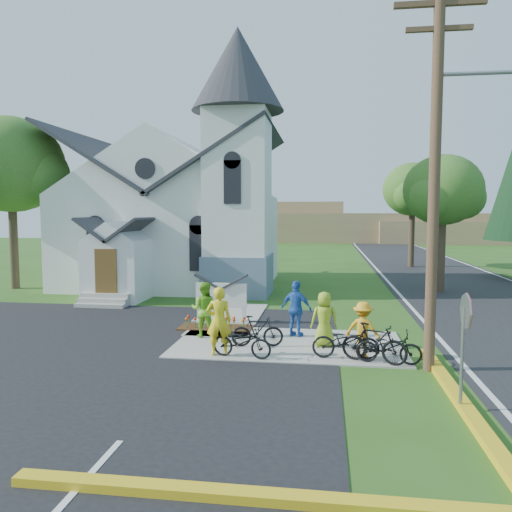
# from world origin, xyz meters

# --- Properties ---
(ground) EXTENTS (120.00, 120.00, 0.00)m
(ground) POSITION_xyz_m (0.00, 0.00, 0.00)
(ground) COLOR #2A5217
(ground) RESTS_ON ground
(road) EXTENTS (8.00, 90.00, 0.02)m
(road) POSITION_xyz_m (10.00, 15.00, 0.01)
(road) COLOR black
(road) RESTS_ON ground
(sidewalk) EXTENTS (7.00, 4.00, 0.05)m
(sidewalk) POSITION_xyz_m (1.50, 0.50, 0.03)
(sidewalk) COLOR #9C968D
(sidewalk) RESTS_ON ground
(church) EXTENTS (12.35, 12.00, 13.00)m
(church) POSITION_xyz_m (-5.48, 12.48, 5.25)
(church) COLOR white
(church) RESTS_ON ground
(church_sign) EXTENTS (2.20, 0.40, 1.70)m
(church_sign) POSITION_xyz_m (-1.20, 3.20, 1.03)
(church_sign) COLOR #9C968D
(church_sign) RESTS_ON ground
(flower_bed) EXTENTS (2.60, 1.10, 0.07)m
(flower_bed) POSITION_xyz_m (-1.20, 2.30, 0.04)
(flower_bed) COLOR #381B0F
(flower_bed) RESTS_ON ground
(utility_pole) EXTENTS (3.45, 0.28, 10.00)m
(utility_pole) POSITION_xyz_m (5.36, -1.50, 5.40)
(utility_pole) COLOR #4C3226
(utility_pole) RESTS_ON ground
(stop_sign) EXTENTS (0.11, 0.76, 2.48)m
(stop_sign) POSITION_xyz_m (5.43, -4.20, 1.78)
(stop_sign) COLOR gray
(stop_sign) RESTS_ON ground
(tree_lot_corner) EXTENTS (5.60, 5.60, 9.15)m
(tree_lot_corner) POSITION_xyz_m (-14.00, 10.00, 6.60)
(tree_lot_corner) COLOR #33231B
(tree_lot_corner) RESTS_ON ground
(tree_road_near) EXTENTS (4.00, 4.00, 7.05)m
(tree_road_near) POSITION_xyz_m (8.50, 12.00, 5.21)
(tree_road_near) COLOR #33231B
(tree_road_near) RESTS_ON ground
(tree_road_mid) EXTENTS (4.40, 4.40, 7.80)m
(tree_road_mid) POSITION_xyz_m (9.00, 24.00, 5.78)
(tree_road_mid) COLOR #33231B
(tree_road_mid) RESTS_ON ground
(distant_hills) EXTENTS (61.00, 10.00, 5.60)m
(distant_hills) POSITION_xyz_m (3.36, 56.33, 2.17)
(distant_hills) COLOR olive
(distant_hills) RESTS_ON ground
(cyclist_0) EXTENTS (0.78, 0.58, 1.96)m
(cyclist_0) POSITION_xyz_m (-0.37, -1.04, 1.03)
(cyclist_0) COLOR yellow
(cyclist_0) RESTS_ON sidewalk
(bike_0) EXTENTS (1.79, 0.88, 0.90)m
(bike_0) POSITION_xyz_m (0.32, -1.20, 0.50)
(bike_0) COLOR black
(bike_0) RESTS_ON sidewalk
(cyclist_1) EXTENTS (0.89, 0.71, 1.80)m
(cyclist_1) POSITION_xyz_m (-1.30, 0.98, 0.95)
(cyclist_1) COLOR #69B722
(cyclist_1) RESTS_ON sidewalk
(bike_1) EXTENTS (1.63, 0.68, 0.95)m
(bike_1) POSITION_xyz_m (0.59, -0.01, 0.52)
(bike_1) COLOR black
(bike_1) RESTS_ON sidewalk
(cyclist_2) EXTENTS (1.16, 0.83, 1.83)m
(cyclist_2) POSITION_xyz_m (1.68, 1.43, 0.97)
(cyclist_2) COLOR #2358B2
(cyclist_2) RESTS_ON sidewalk
(bike_2) EXTENTS (1.85, 0.66, 0.97)m
(bike_2) POSITION_xyz_m (3.19, -0.91, 0.54)
(bike_2) COLOR black
(bike_2) RESTS_ON sidewalk
(cyclist_3) EXTENTS (1.15, 0.89, 1.57)m
(cyclist_3) POSITION_xyz_m (3.67, -0.67, 0.83)
(cyclist_3) COLOR orange
(cyclist_3) RESTS_ON sidewalk
(bike_3) EXTENTS (1.86, 1.11, 1.08)m
(bike_3) POSITION_xyz_m (3.93, -1.20, 0.59)
(bike_3) COLOR black
(bike_3) RESTS_ON sidewalk
(cyclist_4) EXTENTS (0.90, 0.67, 1.67)m
(cyclist_4) POSITION_xyz_m (2.59, 0.33, 0.89)
(cyclist_4) COLOR #8DAE20
(cyclist_4) RESTS_ON sidewalk
(bike_4) EXTENTS (1.79, 0.79, 0.91)m
(bike_4) POSITION_xyz_m (4.31, -1.20, 0.50)
(bike_4) COLOR black
(bike_4) RESTS_ON sidewalk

